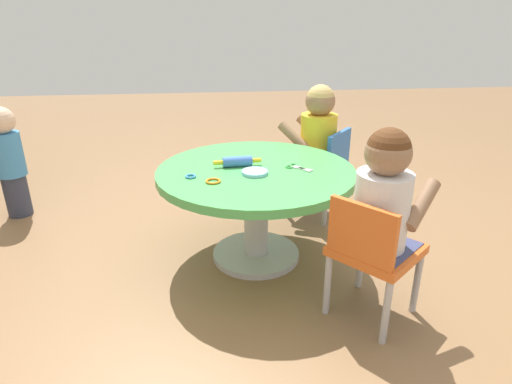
{
  "coord_description": "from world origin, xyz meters",
  "views": [
    {
      "loc": [
        -1.92,
        0.21,
        1.16
      ],
      "look_at": [
        0.0,
        0.0,
        0.36
      ],
      "focal_mm": 30.35,
      "sensor_mm": 36.0,
      "label": 1
    }
  ],
  "objects": [
    {
      "name": "cookie_cutter_1",
      "position": [
        -0.08,
        0.3,
        0.48
      ],
      "size": [
        0.05,
        0.05,
        0.01
      ],
      "primitive_type": "torus",
      "color": "#3F99D8",
      "rests_on": "craft_table"
    },
    {
      "name": "craft_table",
      "position": [
        0.0,
        0.0,
        0.37
      ],
      "size": [
        0.94,
        0.94,
        0.48
      ],
      "color": "silver",
      "rests_on": "ground"
    },
    {
      "name": "toddler_standing",
      "position": [
        0.66,
        1.4,
        0.36
      ],
      "size": [
        0.17,
        0.17,
        0.67
      ],
      "color": "#33384C",
      "rests_on": "ground"
    },
    {
      "name": "playdough_blob_0",
      "position": [
        -0.07,
        0.01,
        0.49
      ],
      "size": [
        0.12,
        0.12,
        0.02
      ],
      "primitive_type": "cylinder",
      "color": "#8CCCF2",
      "rests_on": "craft_table"
    },
    {
      "name": "seated_child_right",
      "position": [
        0.5,
        -0.42,
        0.53
      ],
      "size": [
        0.43,
        0.44,
        0.51
      ],
      "color": "#3F4772",
      "rests_on": "ground"
    },
    {
      "name": "seated_child_left",
      "position": [
        -0.49,
        -0.43,
        0.53
      ],
      "size": [
        0.43,
        0.44,
        0.51
      ],
      "color": "#3F4772",
      "rests_on": "ground"
    },
    {
      "name": "ground_plane",
      "position": [
        0.0,
        0.0,
        0.0
      ],
      "size": [
        10.0,
        10.0,
        0.0
      ],
      "primitive_type": "plane",
      "color": "olive"
    },
    {
      "name": "craft_scissors",
      "position": [
        -0.01,
        -0.19,
        0.48
      ],
      "size": [
        0.13,
        0.13,
        0.01
      ],
      "color": "silver",
      "rests_on": "craft_table"
    },
    {
      "name": "child_chair_left",
      "position": [
        -0.52,
        -0.4,
        0.31
      ],
      "size": [
        0.42,
        0.42,
        0.54
      ],
      "color": "#B7B7BC",
      "rests_on": "ground"
    },
    {
      "name": "rolling_pin",
      "position": [
        0.04,
        0.09,
        0.5
      ],
      "size": [
        0.06,
        0.23,
        0.05
      ],
      "color": "#3F72CC",
      "rests_on": "craft_table"
    },
    {
      "name": "cookie_cutter_0",
      "position": [
        -0.15,
        0.21,
        0.48
      ],
      "size": [
        0.07,
        0.07,
        0.01
      ],
      "primitive_type": "torus",
      "color": "orange",
      "rests_on": "craft_table"
    },
    {
      "name": "child_chair_right",
      "position": [
        0.47,
        -0.45,
        0.31
      ],
      "size": [
        0.42,
        0.42,
        0.54
      ],
      "color": "#B7B7BC",
      "rests_on": "ground"
    }
  ]
}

